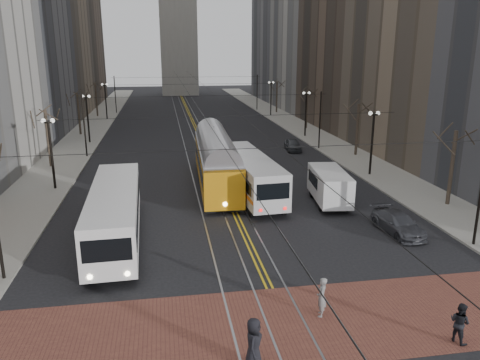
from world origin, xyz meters
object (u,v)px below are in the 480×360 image
object	(u,v)px
sedan_parked	(398,223)
pedestrian_a	(254,343)
streetcar	(216,165)
cargo_van	(329,188)
sedan_grey	(293,145)
pedestrian_c	(460,323)
pedestrian_b	(322,297)
transit_bus	(115,215)
rear_bus	(250,176)

from	to	relation	value
sedan_parked	pedestrian_a	xyz separation A→B (m)	(-11.38, -11.16, 0.34)
streetcar	cargo_van	world-z (taller)	streetcar
cargo_van	pedestrian_a	xyz separation A→B (m)	(-9.10, -17.39, -0.28)
sedan_grey	cargo_van	bearing A→B (deg)	-92.42
pedestrian_a	pedestrian_c	bearing A→B (deg)	-68.37
sedan_parked	pedestrian_c	xyz separation A→B (m)	(-3.13, -10.97, 0.19)
pedestrian_c	cargo_van	bearing A→B (deg)	-24.78
pedestrian_b	sedan_parked	bearing A→B (deg)	157.44
transit_bus	pedestrian_a	bearing A→B (deg)	-67.22
sedan_grey	pedestrian_b	bearing A→B (deg)	-98.41
transit_bus	sedan_parked	size ratio (longest dim) A/B	2.87
sedan_grey	streetcar	bearing A→B (deg)	-123.54
transit_bus	streetcar	xyz separation A→B (m)	(7.29, 10.71, 0.20)
sedan_grey	pedestrian_b	size ratio (longest dim) A/B	2.20
sedan_grey	pedestrian_a	size ratio (longest dim) A/B	1.99
sedan_grey	pedestrian_a	distance (m)	38.19
pedestrian_c	rear_bus	bearing A→B (deg)	-9.22
rear_bus	sedan_parked	bearing A→B (deg)	-54.25
pedestrian_a	streetcar	bearing A→B (deg)	16.93
rear_bus	pedestrian_b	size ratio (longest dim) A/B	6.88
transit_bus	sedan_parked	bearing A→B (deg)	-7.53
streetcar	rear_bus	world-z (taller)	streetcar
cargo_van	pedestrian_b	size ratio (longest dim) A/B	3.23
pedestrian_a	sedan_parked	bearing A→B (deg)	-25.27
transit_bus	rear_bus	bearing A→B (deg)	36.35
streetcar	rear_bus	xyz separation A→B (m)	(2.30, -3.15, -0.23)
transit_bus	sedan_grey	world-z (taller)	transit_bus
transit_bus	pedestrian_b	distance (m)	13.78
sedan_parked	rear_bus	bearing A→B (deg)	125.15
transit_bus	sedan_grey	distance (m)	29.34
streetcar	pedestrian_b	world-z (taller)	streetcar
transit_bus	cargo_van	xyz separation A→B (m)	(15.01, 4.52, -0.35)
pedestrian_b	pedestrian_c	size ratio (longest dim) A/B	1.06
pedestrian_c	sedan_parked	bearing A→B (deg)	-37.87
cargo_van	pedestrian_b	distance (m)	15.56
streetcar	pedestrian_b	size ratio (longest dim) A/B	8.70
streetcar	cargo_van	bearing A→B (deg)	-36.64
transit_bus	pedestrian_c	size ratio (longest dim) A/B	7.74
cargo_van	sedan_parked	xyz separation A→B (m)	(2.28, -6.22, -0.61)
sedan_parked	pedestrian_b	xyz separation A→B (m)	(-7.85, -8.30, 0.24)
pedestrian_a	transit_bus	bearing A→B (deg)	44.95
pedestrian_a	pedestrian_b	size ratio (longest dim) A/B	1.10
cargo_van	sedan_grey	world-z (taller)	cargo_van
sedan_grey	pedestrian_b	distance (m)	34.47
sedan_parked	pedestrian_a	bearing A→B (deg)	-140.13
rear_bus	cargo_van	distance (m)	6.23
cargo_van	sedan_parked	bearing A→B (deg)	-63.45
transit_bus	rear_bus	xyz separation A→B (m)	(9.59, 7.56, -0.02)
rear_bus	streetcar	bearing A→B (deg)	122.17
cargo_van	pedestrian_c	xyz separation A→B (m)	(-0.85, -17.19, -0.42)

